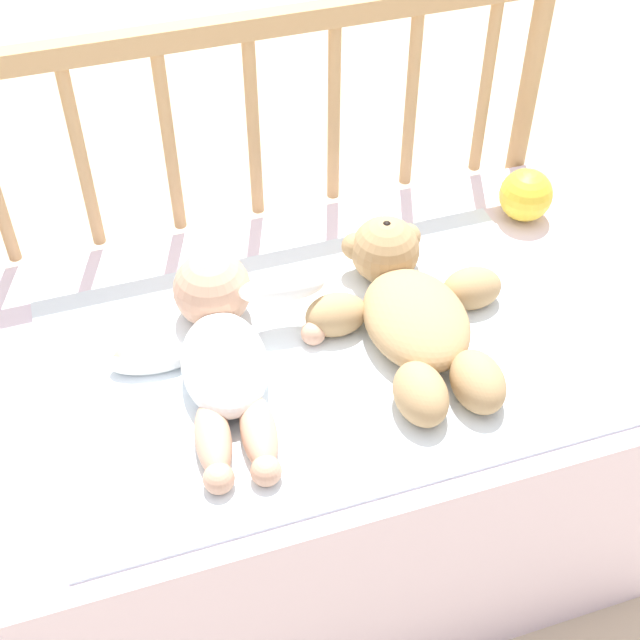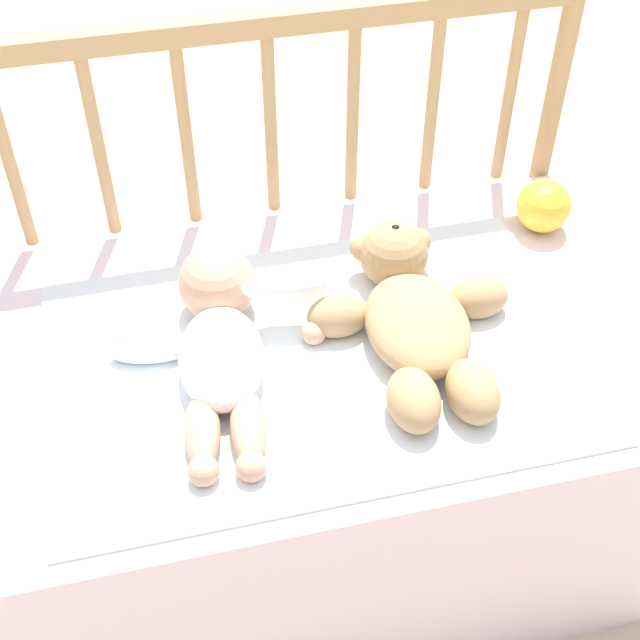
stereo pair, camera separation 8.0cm
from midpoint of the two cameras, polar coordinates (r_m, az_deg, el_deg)
ground_plane at (r=1.81m, az=1.21°, el=-12.98°), size 12.00×12.00×0.00m
crib_mattress at (r=1.60m, az=1.35°, el=-7.97°), size 1.09×0.67×0.52m
crib_rail at (r=1.60m, az=-1.63°, el=10.02°), size 1.09×0.04×0.90m
blanket at (r=1.37m, az=1.35°, el=-2.61°), size 0.81×0.53×0.01m
teddy_bear at (r=1.39m, az=7.66°, el=0.32°), size 0.33×0.41×0.12m
baby at (r=1.34m, az=-4.73°, el=-1.22°), size 0.35×0.42×0.12m
toy_ball at (r=1.64m, az=15.49°, el=7.02°), size 0.10×0.10×0.10m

